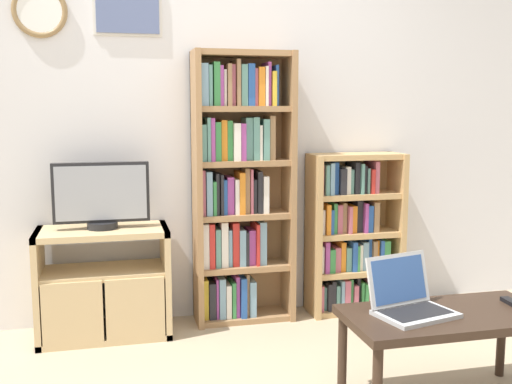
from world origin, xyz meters
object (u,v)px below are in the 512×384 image
bookshelf_tall (238,186)px  bookshelf_short (350,235)px  television (101,196)px  laptop (408,299)px  coffee_table (447,323)px  tv_stand (104,283)px

bookshelf_tall → bookshelf_short: 0.85m
television → bookshelf_short: bookshelf_short is taller
television → laptop: size_ratio=1.40×
bookshelf_tall → coffee_table: bookshelf_tall is taller
tv_stand → bookshelf_short: (1.62, 0.10, 0.19)m
tv_stand → coffee_table: size_ratio=0.81×
bookshelf_tall → bookshelf_short: size_ratio=1.60×
bookshelf_tall → bookshelf_short: (0.77, -0.01, -0.35)m
laptop → coffee_table: bearing=-27.0°
television → laptop: bearing=-41.4°
laptop → bookshelf_tall: bearing=98.3°
coffee_table → laptop: bearing=166.9°
bookshelf_tall → coffee_table: 1.59m
tv_stand → laptop: size_ratio=1.95×
bookshelf_short → coffee_table: bearing=-92.7°
tv_stand → coffee_table: bearing=-38.3°
television → tv_stand: bearing=-98.4°
bookshelf_tall → coffee_table: (0.71, -1.34, -0.49)m
television → coffee_table: (1.56, -1.26, -0.47)m
tv_stand → television: bearing=81.6°
coffee_table → laptop: laptop is taller
coffee_table → television: bearing=141.1°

